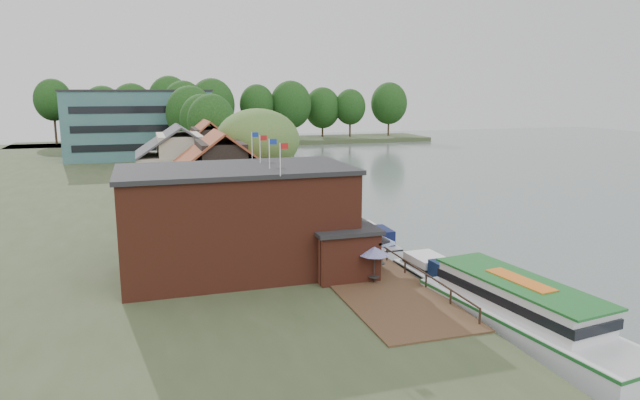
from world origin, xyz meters
TOP-DOWN VIEW (x-y plane):
  - ground at (0.00, 0.00)m, footprint 260.00×260.00m
  - land_bank at (-30.00, 35.00)m, footprint 50.00×140.00m
  - quay_deck at (-8.00, 10.00)m, footprint 6.00×50.00m
  - quay_rail at (-5.30, 10.50)m, footprint 0.20×49.00m
  - pub at (-14.00, -1.00)m, footprint 20.00×11.00m
  - hotel_block at (-22.00, 70.00)m, footprint 25.40×12.40m
  - cottage_a at (-15.00, 14.00)m, footprint 8.60×7.60m
  - cottage_b at (-18.00, 24.00)m, footprint 9.60×8.60m
  - cottage_c at (-14.00, 33.00)m, footprint 7.60×7.60m
  - willow at (-10.50, 19.00)m, footprint 8.60×8.60m
  - umbrella_0 at (-8.06, -6.16)m, footprint 1.96×1.96m
  - umbrella_1 at (-6.51, -3.62)m, footprint 2.13×2.13m
  - umbrella_2 at (-8.20, -1.86)m, footprint 2.26×2.26m
  - umbrella_3 at (-6.95, 2.02)m, footprint 2.27×2.27m
  - umbrella_4 at (-8.01, 5.86)m, footprint 2.09×2.09m
  - umbrella_5 at (-7.43, 8.91)m, footprint 2.38×2.38m
  - cruiser_0 at (-3.14, -5.60)m, footprint 3.50×9.45m
  - cruiser_1 at (-3.92, 4.63)m, footprint 3.13×9.25m
  - cruiser_2 at (-3.67, 24.52)m, footprint 4.95×10.75m
  - tour_boat at (-2.48, -14.24)m, footprint 6.00×14.93m
  - swan at (-0.87, -13.12)m, footprint 0.44×0.44m
  - bank_tree_0 at (-12.56, 40.54)m, footprint 6.53×6.53m
  - bank_tree_1 at (-12.68, 51.72)m, footprint 6.82×6.82m
  - bank_tree_2 at (-13.78, 59.37)m, footprint 8.01×8.01m
  - bank_tree_3 at (-10.73, 78.03)m, footprint 6.13×6.13m
  - bank_tree_4 at (-12.83, 86.12)m, footprint 8.89×8.89m
  - bank_tree_5 at (-14.63, 94.90)m, footprint 7.74×7.74m

SIDE VIEW (x-z plane):
  - ground at x=0.00m, z-range 0.00..0.00m
  - swan at x=-0.87m, z-range 0.00..0.44m
  - land_bank at x=-30.00m, z-range 0.00..1.00m
  - quay_deck at x=-8.00m, z-range 1.00..1.10m
  - cruiser_1 at x=-3.92m, z-range 0.00..2.20m
  - cruiser_0 at x=-3.14m, z-range 0.00..2.23m
  - cruiser_2 at x=-3.67m, z-range 0.00..2.53m
  - quay_rail at x=-5.30m, z-range 1.00..2.00m
  - tour_boat at x=-2.48m, z-range 0.00..3.17m
  - umbrella_0 at x=-8.06m, z-range 1.10..3.48m
  - umbrella_1 at x=-6.51m, z-range 1.10..3.48m
  - umbrella_2 at x=-8.20m, z-range 1.10..3.48m
  - umbrella_3 at x=-6.95m, z-range 1.10..3.48m
  - umbrella_4 at x=-8.01m, z-range 1.10..3.48m
  - umbrella_5 at x=-7.43m, z-range 1.10..3.48m
  - pub at x=-14.00m, z-range 1.00..8.30m
  - cottage_a at x=-15.00m, z-range 1.00..9.50m
  - cottage_b at x=-18.00m, z-range 1.00..9.50m
  - cottage_c at x=-14.00m, z-range 1.00..9.50m
  - willow at x=-10.50m, z-range 1.00..11.43m
  - bank_tree_5 at x=-14.63m, z-range 1.00..12.27m
  - bank_tree_1 at x=-12.68m, z-range 1.00..12.61m
  - bank_tree_0 at x=-12.56m, z-range 1.00..12.74m
  - bank_tree_3 at x=-10.73m, z-range 1.00..13.14m
  - hotel_block at x=-22.00m, z-range 1.00..13.30m
  - bank_tree_2 at x=-13.78m, z-range 1.00..13.93m
  - bank_tree_4 at x=-12.83m, z-range 1.00..15.11m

